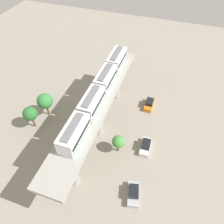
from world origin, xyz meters
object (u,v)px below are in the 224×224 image
at_px(tree_near_viaduct, 45,101).
at_px(tree_mid_lot, 30,114).
at_px(parked_car_orange, 149,104).
at_px(tree_far_corner, 118,142).
at_px(train, 99,90).
at_px(parked_car_silver, 133,193).
at_px(parked_car_white, 146,146).

xyz_separation_m(tree_near_viaduct, tree_mid_lot, (-1.02, -4.10, -0.15)).
relative_size(parked_car_orange, tree_mid_lot, 0.77).
bearing_deg(tree_far_corner, tree_mid_lot, 179.79).
relative_size(train, parked_car_orange, 6.51).
xyz_separation_m(train, parked_car_silver, (10.49, -12.44, -9.58)).
height_order(parked_car_orange, tree_mid_lot, tree_mid_lot).
bearing_deg(tree_mid_lot, tree_near_viaduct, 76.02).
bearing_deg(parked_car_silver, tree_far_corner, 110.21).
height_order(tree_near_viaduct, tree_mid_lot, tree_near_viaduct).
bearing_deg(parked_car_white, tree_mid_lot, -176.62).
bearing_deg(tree_far_corner, tree_near_viaduct, 166.99).
bearing_deg(parked_car_white, parked_car_silver, -91.20).
height_order(parked_car_orange, tree_far_corner, tree_far_corner).
xyz_separation_m(parked_car_white, tree_far_corner, (-5.02, -2.17, 2.17)).
distance_m(train, tree_far_corner, 10.35).
bearing_deg(parked_car_orange, tree_near_viaduct, -155.68).
relative_size(tree_near_viaduct, tree_far_corner, 1.39).
xyz_separation_m(parked_car_white, parked_car_orange, (-1.77, 11.84, 0.00)).
relative_size(parked_car_white, tree_mid_lot, 0.78).
bearing_deg(train, tree_far_corner, -41.72).
bearing_deg(tree_near_viaduct, parked_car_orange, 24.81).
relative_size(parked_car_silver, tree_near_viaduct, 0.78).
distance_m(train, parked_car_orange, 15.85).
bearing_deg(tree_near_viaduct, parked_car_white, -4.94).
xyz_separation_m(train, tree_mid_lot, (-13.66, -4.74, -6.41)).
bearing_deg(train, parked_car_orange, 46.77).
bearing_deg(tree_far_corner, parked_car_silver, -56.29).
xyz_separation_m(parked_car_silver, tree_near_viaduct, (-23.13, 11.80, 3.32)).
relative_size(parked_car_white, tree_near_viaduct, 0.73).
bearing_deg(tree_mid_lot, train, 19.13).
distance_m(parked_car_silver, parked_car_white, 9.81).
bearing_deg(parked_car_orange, train, -133.72).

